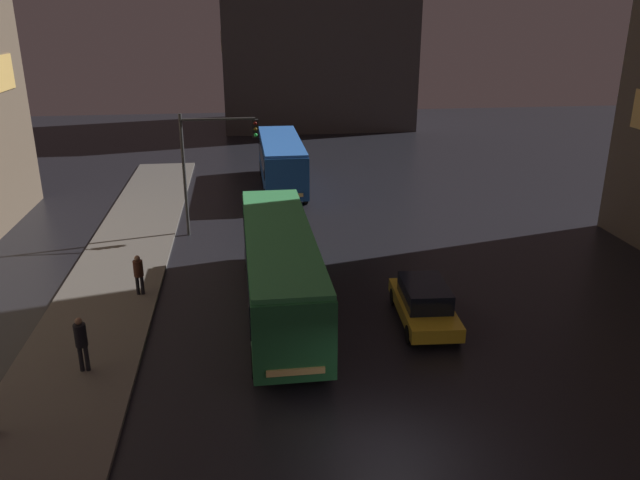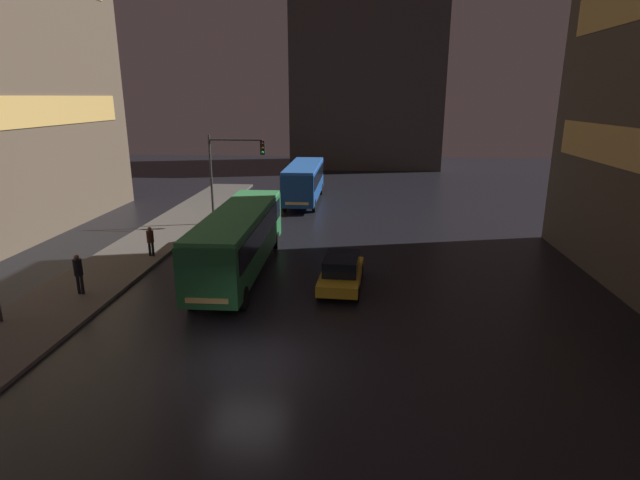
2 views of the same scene
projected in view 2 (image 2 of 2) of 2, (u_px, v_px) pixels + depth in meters
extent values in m
plane|color=black|center=(246.00, 363.00, 16.68)|extent=(120.00, 120.00, 0.00)
cube|color=#56514C|center=(123.00, 260.00, 26.93)|extent=(4.00, 48.00, 0.15)
cube|color=#E0B25B|center=(24.00, 112.00, 28.65)|extent=(0.24, 21.34, 1.80)
cube|color=#383333|center=(366.00, 80.00, 62.54)|extent=(18.00, 12.00, 21.22)
cube|color=beige|center=(296.00, 99.00, 63.87)|extent=(0.24, 10.20, 1.80)
cube|color=beige|center=(295.00, 50.00, 62.24)|extent=(0.24, 10.20, 1.80)
cube|color=#236B38|center=(239.00, 239.00, 24.70)|extent=(2.55, 11.57, 2.51)
cube|color=black|center=(239.00, 229.00, 24.56)|extent=(2.61, 10.65, 1.10)
cube|color=#399252|center=(238.00, 213.00, 24.33)|extent=(2.50, 11.34, 0.16)
cube|color=#F4CC72|center=(207.00, 301.00, 19.38)|extent=(1.71, 0.12, 0.20)
cylinder|color=black|center=(244.00, 298.00, 20.79)|extent=(0.26, 1.00, 1.00)
cylinder|color=black|center=(191.00, 297.00, 20.95)|extent=(0.26, 1.00, 1.00)
cylinder|color=black|center=(276.00, 240.00, 29.17)|extent=(0.26, 1.00, 1.00)
cylinder|color=black|center=(238.00, 239.00, 29.33)|extent=(0.26, 1.00, 1.00)
cube|color=#194793|center=(304.00, 181.00, 41.60)|extent=(2.52, 10.07, 2.49)
cube|color=black|center=(304.00, 175.00, 41.46)|extent=(2.58, 9.26, 1.10)
cube|color=blue|center=(304.00, 165.00, 41.23)|extent=(2.47, 9.87, 0.16)
cube|color=#F4CC72|center=(297.00, 203.00, 37.00)|extent=(1.74, 0.11, 0.20)
cylinder|color=black|center=(314.00, 206.00, 38.39)|extent=(0.25, 1.00, 1.00)
cylinder|color=black|center=(285.00, 205.00, 38.57)|extent=(0.25, 1.00, 1.00)
cylinder|color=black|center=(321.00, 189.00, 45.35)|extent=(0.25, 1.00, 1.00)
cylinder|color=black|center=(296.00, 189.00, 45.52)|extent=(0.25, 1.00, 1.00)
cube|color=gold|center=(341.00, 276.00, 23.25)|extent=(2.07, 4.53, 0.50)
cube|color=black|center=(341.00, 263.00, 23.09)|extent=(1.68, 2.52, 0.71)
cylinder|color=black|center=(357.00, 293.00, 21.77)|extent=(0.24, 0.65, 0.64)
cylinder|color=black|center=(319.00, 291.00, 21.99)|extent=(0.24, 0.65, 0.64)
cylinder|color=black|center=(361.00, 270.00, 24.65)|extent=(0.24, 0.65, 0.64)
cylinder|color=black|center=(328.00, 269.00, 24.87)|extent=(0.24, 0.65, 0.64)
cylinder|color=black|center=(78.00, 284.00, 22.07)|extent=(0.14, 0.14, 0.88)
cylinder|color=black|center=(82.00, 284.00, 22.06)|extent=(0.14, 0.14, 0.88)
cylinder|color=black|center=(78.00, 267.00, 21.84)|extent=(0.38, 0.38, 0.73)
sphere|color=#8C664C|center=(76.00, 257.00, 21.71)|extent=(0.22, 0.22, 0.22)
cylinder|color=black|center=(150.00, 249.00, 27.37)|extent=(0.14, 0.14, 0.77)
cylinder|color=black|center=(153.00, 249.00, 27.35)|extent=(0.14, 0.14, 0.77)
cylinder|color=#422319|center=(150.00, 237.00, 27.16)|extent=(0.53, 0.53, 0.65)
sphere|color=#8C664C|center=(149.00, 229.00, 27.04)|extent=(0.22, 0.22, 0.22)
cylinder|color=#2D2D2D|center=(211.00, 182.00, 33.59)|extent=(0.16, 0.16, 6.16)
cylinder|color=#2D2D2D|center=(236.00, 140.00, 32.68)|extent=(3.57, 0.12, 0.12)
cube|color=black|center=(263.00, 148.00, 32.68)|extent=(0.30, 0.24, 0.90)
sphere|color=#390706|center=(262.00, 144.00, 32.47)|extent=(0.18, 0.18, 0.18)
sphere|color=#3B2B07|center=(262.00, 148.00, 32.55)|extent=(0.18, 0.18, 0.18)
sphere|color=green|center=(262.00, 152.00, 32.62)|extent=(0.18, 0.18, 0.18)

